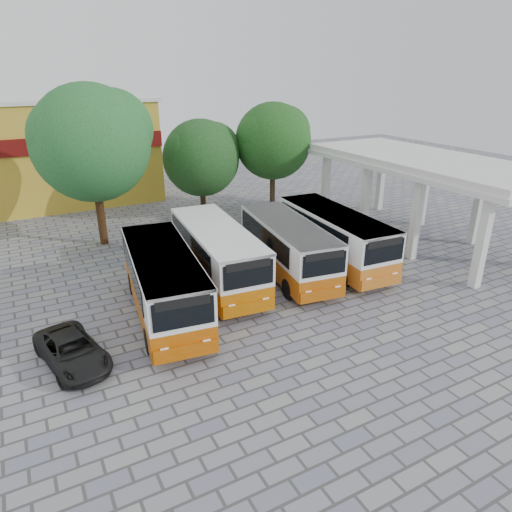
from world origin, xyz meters
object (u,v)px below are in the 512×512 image
bus_far_left (164,280)px  bus_centre_right (288,245)px  parked_car (72,351)px  bus_centre_left (217,252)px  bus_far_right (334,235)px

bus_far_left → bus_centre_right: size_ratio=1.04×
parked_car → bus_centre_left: bearing=14.2°
parked_car → bus_far_left: bearing=12.0°
bus_far_left → parked_car: bearing=-148.4°
bus_far_left → bus_centre_left: bearing=36.3°
bus_far_left → bus_far_right: size_ratio=1.01×
bus_centre_left → bus_far_left: bearing=-145.9°
bus_centre_left → bus_centre_right: 3.86m
parked_car → bus_centre_right: bearing=3.2°
bus_far_right → bus_far_left: bearing=-169.7°
bus_far_right → parked_car: bus_far_right is taller
bus_centre_right → bus_far_right: size_ratio=0.98×
bus_far_left → bus_centre_left: 3.88m
bus_centre_right → bus_centre_left: bearing=178.4°
bus_centre_right → bus_far_left: bearing=-162.3°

